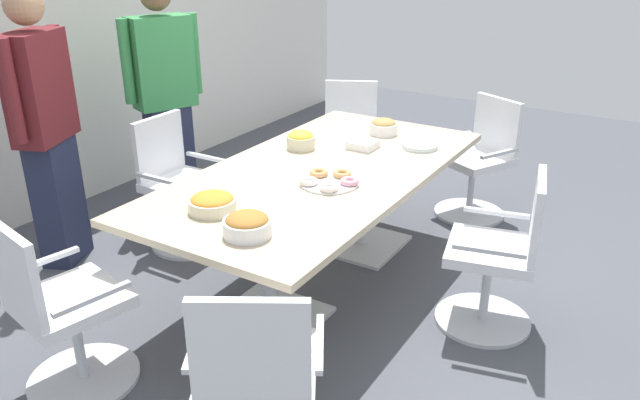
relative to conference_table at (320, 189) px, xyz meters
name	(u,v)px	position (x,y,z in m)	size (l,w,h in m)	color
ground_plane	(320,279)	(0.00, 0.00, -0.63)	(10.00, 10.00, 0.01)	#4C4F56
back_wall	(45,28)	(0.00, 2.40, 0.77)	(8.00, 0.10, 2.80)	white
conference_table	(320,189)	(0.00, 0.00, 0.00)	(2.40, 1.20, 0.75)	#CCB793
office_chair_0	(350,144)	(1.44, 0.59, -0.22)	(0.72, 0.72, 0.91)	silver
office_chair_1	(180,190)	(-0.07, 1.10, -0.22)	(0.55, 0.55, 0.91)	silver
office_chair_2	(61,315)	(-1.52, 0.50, -0.22)	(0.64, 0.64, 0.91)	silver
office_chair_3	(258,387)	(-1.44, -0.59, -0.22)	(0.74, 0.74, 0.91)	silver
office_chair_4	(500,261)	(0.08, -1.10, -0.22)	(0.65, 0.65, 0.91)	silver
office_chair_5	(478,165)	(1.51, -0.51, -0.22)	(0.72, 0.72, 0.91)	silver
person_standing_0	(46,127)	(-0.67, 1.61, 0.31)	(0.59, 0.37, 1.78)	#232842
person_standing_1	(165,96)	(0.34, 1.58, 0.30)	(0.60, 0.37, 1.77)	#232842
snack_bowl_pretzels	(247,225)	(-0.93, -0.17, 0.18)	(0.23, 0.23, 0.11)	white
snack_bowl_cookies	(384,126)	(0.84, -0.01, 0.18)	(0.19, 0.19, 0.11)	white
snack_bowl_chips_orange	(212,203)	(-0.80, 0.15, 0.17)	(0.25, 0.25, 0.10)	beige
snack_bowl_chips_yellow	(301,140)	(0.27, 0.31, 0.18)	(0.19, 0.19, 0.12)	beige
donut_platter	(329,181)	(-0.17, -0.17, 0.14)	(0.34, 0.33, 0.04)	white
plate_stack	(420,146)	(0.69, -0.35, 0.14)	(0.24, 0.24, 0.03)	white
napkin_pile	(363,145)	(0.49, -0.03, 0.15)	(0.17, 0.17, 0.05)	white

